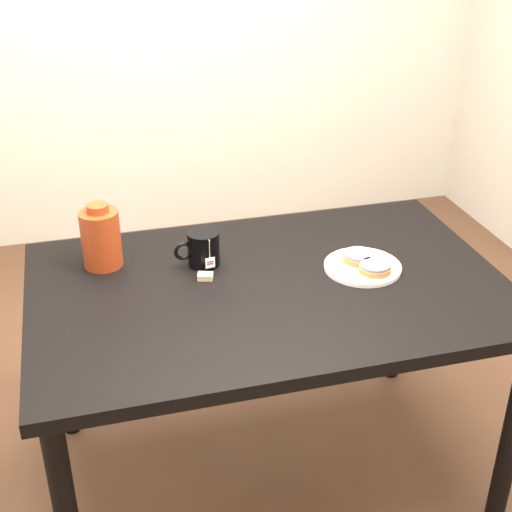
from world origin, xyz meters
name	(u,v)px	position (x,y,z in m)	size (l,w,h in m)	color
ground_plane	(267,471)	(0.00, 0.00, 0.00)	(4.00, 4.00, 0.00)	brown
table	(269,307)	(0.00, 0.00, 0.67)	(1.40, 0.90, 0.75)	black
plate	(363,266)	(0.30, 0.01, 0.76)	(0.24, 0.24, 0.02)	white
bagel_back	(359,257)	(0.30, 0.04, 0.78)	(0.14, 0.14, 0.03)	brown
bagel_front	(375,268)	(0.32, -0.03, 0.78)	(0.14, 0.14, 0.03)	brown
mug	(203,248)	(-0.16, 0.17, 0.81)	(0.15, 0.11, 0.11)	black
teabag_pouch	(205,276)	(-0.18, 0.08, 0.76)	(0.04, 0.03, 0.02)	#C6B793
bagel_package	(101,238)	(-0.46, 0.24, 0.84)	(0.13, 0.13, 0.20)	maroon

